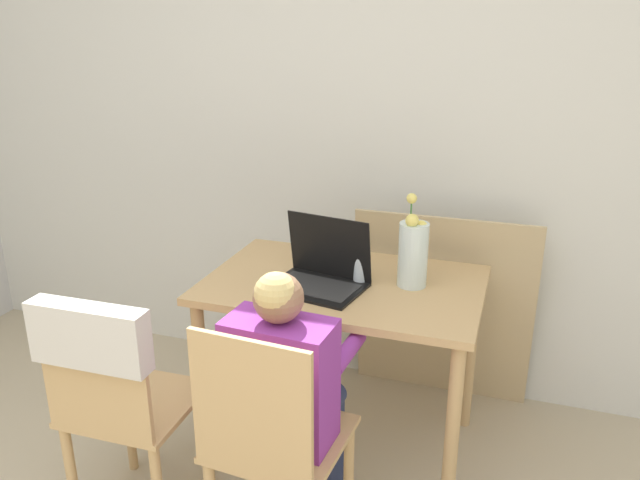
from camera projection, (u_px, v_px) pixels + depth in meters
wall_back at (355, 127)px, 2.87m from camera, size 6.40×0.05×2.50m
dining_table at (343, 306)px, 2.47m from camera, size 1.07×0.70×0.75m
chair_occupied at (272, 445)px, 1.93m from camera, size 0.43×0.43×0.90m
chair_spare at (110, 380)px, 2.02m from camera, size 0.41×0.44×0.91m
person_seated at (288, 379)px, 1.98m from camera, size 0.36×0.44×1.03m
laptop at (321, 270)px, 2.38m from camera, size 0.39×0.31×0.26m
flower_vase at (413, 252)px, 2.35m from camera, size 0.11×0.11×0.36m
water_bottle at (361, 256)px, 2.39m from camera, size 0.06×0.06×0.23m
cardboard_panel at (442, 309)px, 2.87m from camera, size 0.81×0.14×0.92m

